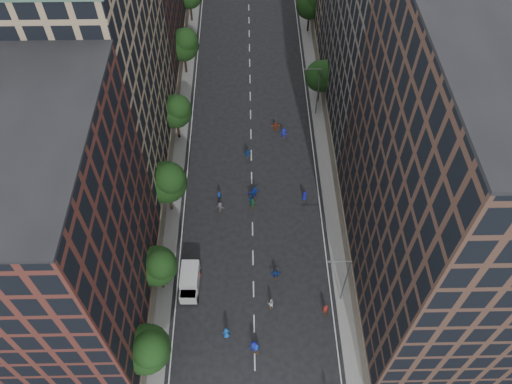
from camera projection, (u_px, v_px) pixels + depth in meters
ground at (251, 136)px, 78.22m from camera, size 240.00×240.00×0.00m
sidewalk_left at (178, 105)px, 82.67m from camera, size 4.00×105.00×0.15m
sidewalk_right at (322, 103)px, 82.95m from camera, size 4.00×105.00×0.15m
bldg_left_a at (57, 244)px, 48.26m from camera, size 14.00×22.00×30.00m
bldg_left_b at (97, 70)px, 61.57m from camera, size 14.00×26.00×34.00m
bldg_right_a at (446, 186)px, 48.82m from camera, size 14.00×30.00×36.00m
bldg_right_b at (389, 28)px, 67.97m from camera, size 14.00×28.00×33.00m
tree_left_0 at (147, 349)px, 51.02m from camera, size 5.20×5.20×8.83m
tree_left_1 at (158, 265)px, 57.54m from camera, size 4.80×4.80×8.21m
tree_left_2 at (167, 181)px, 64.33m from camera, size 5.60×5.60×9.45m
tree_left_3 at (176, 110)px, 73.44m from camera, size 5.00×5.00×8.58m
tree_left_4 at (184, 44)px, 83.13m from camera, size 5.40×5.40×9.08m
tree_right_a at (322, 75)px, 78.80m from camera, size 5.00×5.00×8.39m
tree_right_b at (311, 3)px, 90.93m from camera, size 5.20×5.20×8.83m
streetlamp_near at (344, 278)px, 56.93m from camera, size 2.64×0.22×9.06m
streetlamp_far at (317, 89)px, 77.38m from camera, size 2.64×0.22×9.06m
cargo_van at (190, 281)px, 60.94m from camera, size 2.42×4.96×2.60m
skater_0 at (226, 333)px, 57.29m from camera, size 1.04×0.79×1.91m
skater_1 at (256, 348)px, 56.23m from camera, size 0.77×0.61×1.84m
skater_3 at (254, 347)px, 56.27m from camera, size 1.37×0.96×1.94m
skater_4 at (186, 267)px, 62.79m from camera, size 1.01×0.71×1.60m
skater_5 at (276, 274)px, 62.24m from camera, size 1.46×0.59×1.53m
skater_6 at (198, 274)px, 62.20m from camera, size 0.94×0.74×1.67m
skater_7 at (325, 309)px, 59.20m from camera, size 0.68×0.48×1.76m
skater_8 at (271, 304)px, 59.68m from camera, size 0.88×0.72×1.71m
skater_9 at (220, 207)px, 68.57m from camera, size 1.25×0.91×1.73m
skater_10 at (253, 203)px, 68.99m from camera, size 1.08×0.76×1.70m
skater_11 at (254, 193)px, 70.02m from camera, size 1.89×1.08×1.94m
skater_12 at (305, 196)px, 69.83m from camera, size 0.82×0.54×1.65m
skater_13 at (219, 196)px, 69.85m from camera, size 0.70×0.58×1.64m
skater_14 at (251, 200)px, 69.41m from camera, size 0.94×0.82×1.65m
skater_15 at (284, 134)px, 77.33m from camera, size 1.29×0.93×1.80m
skater_16 at (248, 154)px, 74.59m from camera, size 1.19×0.63×1.93m
skater_17 at (276, 127)px, 78.45m from camera, size 1.50×0.60×1.58m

